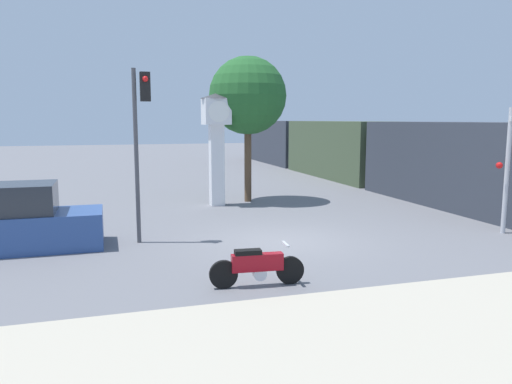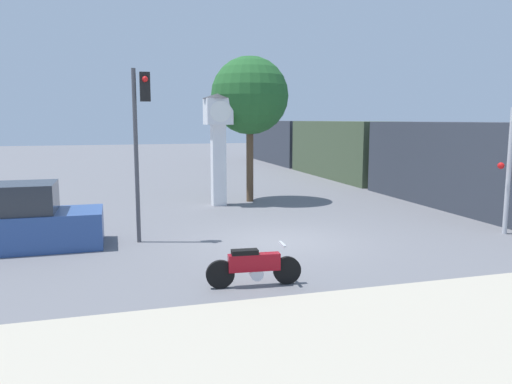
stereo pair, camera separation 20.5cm
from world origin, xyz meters
name	(u,v)px [view 1 (the left image)]	position (x,y,z in m)	size (l,w,h in m)	color
ground_plane	(282,241)	(0.00, 0.00, 0.00)	(120.00, 120.00, 0.00)	slate
sidewalk_strip	(457,357)	(0.00, -7.59, 0.05)	(36.00, 6.00, 0.10)	#B2A893
motorcycle	(257,266)	(-1.85, -3.59, 0.43)	(2.04, 0.44, 0.90)	black
clock_tower	(216,132)	(-0.50, 6.58, 3.02)	(1.25, 1.25, 4.54)	white
freight_train	(339,149)	(8.96, 14.60, 1.70)	(2.80, 32.35, 3.40)	#333842
traffic_light	(140,126)	(-3.86, 1.02, 3.33)	(0.50, 0.35, 4.90)	#47474C
railroad_crossing_signal	(508,166)	(6.93, -1.02, 2.11)	(0.90, 0.82, 3.87)	#B7B7BC
street_tree	(248,96)	(0.99, 7.16, 4.48)	(3.26, 3.26, 6.13)	brown
parked_car	(19,222)	(-7.13, 1.15, 0.75)	(4.21, 1.82, 1.80)	#2D4C8C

